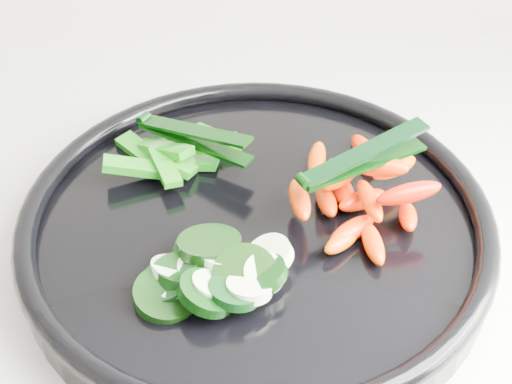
{
  "coord_description": "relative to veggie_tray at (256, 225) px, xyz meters",
  "views": [
    {
      "loc": [
        0.27,
        1.26,
        1.34
      ],
      "look_at": [
        0.29,
        1.67,
        0.99
      ],
      "focal_mm": 50.0,
      "sensor_mm": 36.0,
      "label": 1
    }
  ],
  "objects": [
    {
      "name": "veggie_tray",
      "position": [
        0.0,
        0.0,
        0.0
      ],
      "size": [
        0.41,
        0.41,
        0.04
      ],
      "color": "black",
      "rests_on": "counter"
    },
    {
      "name": "cucumber_pile",
      "position": [
        -0.04,
        -0.06,
        0.01
      ],
      "size": [
        0.13,
        0.11,
        0.04
      ],
      "color": "black",
      "rests_on": "veggie_tray"
    },
    {
      "name": "carrot_pile",
      "position": [
        0.08,
        0.01,
        0.02
      ],
      "size": [
        0.12,
        0.16,
        0.05
      ],
      "color": "#DE4000",
      "rests_on": "veggie_tray"
    },
    {
      "name": "pepper_pile",
      "position": [
        -0.07,
        0.08,
        0.01
      ],
      "size": [
        0.12,
        0.11,
        0.04
      ],
      "color": "#216B0A",
      "rests_on": "veggie_tray"
    },
    {
      "name": "tong_carrot",
      "position": [
        0.08,
        0.01,
        0.05
      ],
      "size": [
        0.11,
        0.06,
        0.02
      ],
      "color": "black",
      "rests_on": "carrot_pile"
    },
    {
      "name": "tong_pepper",
      "position": [
        -0.05,
        0.08,
        0.03
      ],
      "size": [
        0.1,
        0.07,
        0.02
      ],
      "color": "black",
      "rests_on": "pepper_pile"
    }
  ]
}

